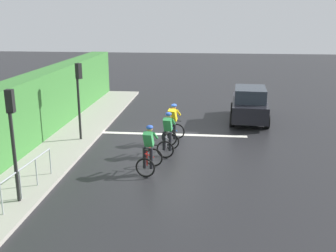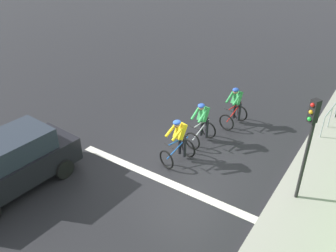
{
  "view_description": "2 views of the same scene",
  "coord_description": "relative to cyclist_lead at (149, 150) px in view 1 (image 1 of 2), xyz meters",
  "views": [
    {
      "loc": [
        -1.73,
        16.29,
        5.31
      ],
      "look_at": [
        -0.09,
        0.36,
        0.81
      ],
      "focal_mm": 43.03,
      "sensor_mm": 36.0,
      "label": 1
    },
    {
      "loc": [
        4.87,
        -8.33,
        7.16
      ],
      "look_at": [
        -0.95,
        0.39,
        1.02
      ],
      "focal_mm": 37.22,
      "sensor_mm": 36.0,
      "label": 2
    }
  ],
  "objects": [
    {
      "name": "ground_plane",
      "position": [
        -0.24,
        -3.42,
        -0.8
      ],
      "size": [
        80.0,
        80.0,
        0.0
      ],
      "primitive_type": "plane",
      "color": "black"
    },
    {
      "name": "sidewalk_kerb",
      "position": [
        4.22,
        -1.42,
        -0.74
      ],
      "size": [
        2.8,
        25.23,
        0.12
      ],
      "primitive_type": "cube",
      "color": "#9E998E",
      "rests_on": "ground"
    },
    {
      "name": "stone_wall_low",
      "position": [
        5.12,
        -1.42,
        -0.45
      ],
      "size": [
        0.44,
        25.23,
        0.7
      ],
      "primitive_type": "cube",
      "color": "tan",
      "rests_on": "ground"
    },
    {
      "name": "hedge_wall",
      "position": [
        5.42,
        -1.42,
        0.61
      ],
      "size": [
        1.1,
        25.23,
        2.81
      ],
      "primitive_type": "cube",
      "color": "#387533",
      "rests_on": "ground"
    },
    {
      "name": "road_marking_stop_line",
      "position": [
        -0.24,
        -4.54,
        -0.79
      ],
      "size": [
        7.0,
        0.3,
        0.01
      ],
      "primitive_type": "cube",
      "color": "silver",
      "rests_on": "ground"
    },
    {
      "name": "cyclist_lead",
      "position": [
        0.0,
        0.0,
        0.0
      ],
      "size": [
        0.82,
        1.16,
        1.66
      ],
      "color": "black",
      "rests_on": "ground"
    },
    {
      "name": "cyclist_second",
      "position": [
        -0.45,
        -1.92,
        0.0
      ],
      "size": [
        0.81,
        1.15,
        1.66
      ],
      "color": "black",
      "rests_on": "ground"
    },
    {
      "name": "cyclist_mid",
      "position": [
        -0.52,
        -3.4,
        0.0
      ],
      "size": [
        0.93,
        1.22,
        1.66
      ],
      "color": "black",
      "rests_on": "ground"
    },
    {
      "name": "car_black",
      "position": [
        -4.05,
        -7.31,
        0.08
      ],
      "size": [
        2.09,
        4.2,
        1.76
      ],
      "color": "black",
      "rests_on": "ground"
    },
    {
      "name": "traffic_light_near_crossing",
      "position": [
        3.39,
        -3.15,
        1.43
      ],
      "size": [
        0.27,
        0.29,
        3.34
      ],
      "color": "black",
      "rests_on": "ground"
    },
    {
      "name": "traffic_light_far_junction",
      "position": [
        3.37,
        2.76,
        1.43
      ],
      "size": [
        0.22,
        0.31,
        3.34
      ],
      "color": "black",
      "rests_on": "ground"
    },
    {
      "name": "pedestrian_railing_kerbside",
      "position": [
        3.32,
        2.21,
        -0.03
      ],
      "size": [
        0.25,
        2.92,
        1.03
      ],
      "color": "#999EA3",
      "rests_on": "ground"
    }
  ]
}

